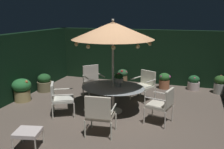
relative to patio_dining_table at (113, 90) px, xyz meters
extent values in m
cube|color=#67584D|center=(0.15, -0.31, -0.65)|extent=(7.42, 7.83, 0.02)
cube|color=black|center=(0.15, 3.45, 0.42)|extent=(7.42, 0.30, 2.13)
cube|color=black|center=(-3.41, -0.31, 0.42)|extent=(0.30, 7.83, 2.13)
cylinder|color=silver|center=(0.00, 0.00, -0.63)|extent=(0.54, 0.54, 0.03)
cylinder|color=silver|center=(0.00, 0.00, -0.28)|extent=(0.09, 0.09, 0.72)
ellipsoid|color=#A1ABAD|center=(0.00, 0.00, 0.09)|extent=(1.80, 1.51, 0.03)
cylinder|color=silver|center=(0.00, 0.00, 0.48)|extent=(0.06, 0.06, 2.24)
cone|color=tan|center=(0.00, 0.00, 1.67)|extent=(2.23, 2.23, 0.46)
sphere|color=silver|center=(0.00, 0.00, 1.94)|extent=(0.07, 0.07, 0.07)
sphere|color=#F9DB8C|center=(1.00, 0.04, 1.35)|extent=(0.10, 0.10, 0.10)
sphere|color=#F9DB8C|center=(0.83, 0.55, 1.35)|extent=(0.10, 0.10, 0.10)
sphere|color=#F9DB8C|center=(0.29, 0.95, 1.35)|extent=(0.10, 0.10, 0.10)
sphere|color=#F9DB8C|center=(-0.27, 0.96, 1.35)|extent=(0.10, 0.10, 0.10)
sphere|color=#F9DB8C|center=(-0.79, 0.61, 1.35)|extent=(0.10, 0.10, 0.10)
sphere|color=#F9DB8C|center=(-1.00, -0.02, 1.35)|extent=(0.10, 0.10, 0.10)
sphere|color=#F9DB8C|center=(-0.79, -0.60, 1.35)|extent=(0.10, 0.10, 0.10)
sphere|color=#F9DB8C|center=(-0.31, -0.95, 1.35)|extent=(0.10, 0.10, 0.10)
sphere|color=#F9DB8C|center=(0.32, -0.95, 1.35)|extent=(0.10, 0.10, 0.10)
sphere|color=#F9DB8C|center=(0.82, -0.57, 1.35)|extent=(0.10, 0.10, 0.10)
cylinder|color=silver|center=(0.14, 0.12, 0.17)|extent=(0.12, 0.12, 0.12)
cylinder|color=silver|center=(0.14, 0.12, 0.28)|extent=(0.26, 0.26, 0.11)
ellipsoid|color=#16461D|center=(0.14, 0.12, 0.39)|extent=(0.25, 0.25, 0.15)
sphere|color=#EA516E|center=(0.14, 0.12, 0.45)|extent=(0.09, 0.09, 0.09)
cylinder|color=silver|center=(-0.18, -1.15, -0.43)|extent=(0.04, 0.04, 0.43)
cylinder|color=silver|center=(0.43, -1.08, -0.43)|extent=(0.04, 0.04, 0.43)
cylinder|color=silver|center=(-0.12, -1.68, -0.43)|extent=(0.04, 0.04, 0.43)
cylinder|color=silver|center=(0.49, -1.61, -0.43)|extent=(0.04, 0.04, 0.43)
cube|color=beige|center=(0.15, -1.38, -0.18)|extent=(0.65, 0.59, 0.07)
cube|color=beige|center=(0.18, -1.63, 0.11)|extent=(0.58, 0.12, 0.51)
cylinder|color=silver|center=(-0.15, -1.42, 0.03)|extent=(0.09, 0.51, 0.04)
cylinder|color=silver|center=(0.46, -1.35, 0.03)|extent=(0.09, 0.51, 0.04)
cylinder|color=silver|center=(1.01, -0.53, -0.42)|extent=(0.04, 0.04, 0.44)
cylinder|color=silver|center=(1.14, -0.02, -0.42)|extent=(0.04, 0.04, 0.44)
cylinder|color=silver|center=(1.55, -0.67, -0.42)|extent=(0.04, 0.04, 0.44)
cylinder|color=silver|center=(1.68, -0.16, -0.42)|extent=(0.04, 0.04, 0.44)
cube|color=silver|center=(1.35, -0.34, -0.17)|extent=(0.66, 0.64, 0.07)
cube|color=silver|center=(1.61, -0.41, 0.08)|extent=(0.18, 0.51, 0.44)
cylinder|color=silver|center=(1.28, -0.60, 0.08)|extent=(0.53, 0.17, 0.04)
cylinder|color=silver|center=(1.41, -0.09, 0.08)|extent=(0.53, 0.17, 0.04)
cylinder|color=silver|center=(0.76, 0.87, -0.44)|extent=(0.04, 0.04, 0.42)
cylinder|color=silver|center=(0.23, 1.13, -0.44)|extent=(0.04, 0.04, 0.42)
cylinder|color=silver|center=(1.00, 1.36, -0.44)|extent=(0.04, 0.04, 0.42)
cylinder|color=silver|center=(0.47, 1.62, -0.44)|extent=(0.04, 0.04, 0.42)
cube|color=silver|center=(0.62, 1.25, -0.19)|extent=(0.75, 0.73, 0.07)
cube|color=silver|center=(0.73, 1.48, 0.07)|extent=(0.53, 0.30, 0.45)
cylinder|color=silver|center=(0.88, 1.12, 0.05)|extent=(0.26, 0.49, 0.04)
cylinder|color=silver|center=(0.35, 1.38, 0.05)|extent=(0.26, 0.49, 0.04)
cylinder|color=silver|center=(-0.59, 0.99, -0.41)|extent=(0.04, 0.04, 0.46)
cylinder|color=silver|center=(-1.00, 0.59, -0.41)|extent=(0.04, 0.04, 0.46)
cylinder|color=silver|center=(-0.98, 1.37, -0.41)|extent=(0.04, 0.04, 0.46)
cylinder|color=silver|center=(-1.38, 0.97, -0.41)|extent=(0.04, 0.04, 0.46)
cube|color=silver|center=(-0.99, 0.98, -0.15)|extent=(0.77, 0.77, 0.07)
cube|color=silver|center=(-1.17, 1.16, 0.15)|extent=(0.43, 0.43, 0.53)
cylinder|color=silver|center=(-0.79, 1.18, 0.09)|extent=(0.39, 0.39, 0.04)
cylinder|color=silver|center=(-1.19, 0.78, 0.09)|extent=(0.39, 0.39, 0.04)
cylinder|color=silver|center=(-1.10, -0.27, -0.43)|extent=(0.04, 0.04, 0.42)
cylinder|color=silver|center=(-0.85, -0.76, -0.43)|extent=(0.04, 0.04, 0.42)
cylinder|color=silver|center=(-1.61, -0.54, -0.43)|extent=(0.04, 0.04, 0.42)
cylinder|color=silver|center=(-1.36, -1.02, -0.43)|extent=(0.04, 0.04, 0.42)
cube|color=silver|center=(-1.23, -0.65, -0.19)|extent=(0.74, 0.73, 0.07)
cube|color=silver|center=(-1.47, -0.78, 0.06)|extent=(0.30, 0.49, 0.43)
cylinder|color=silver|center=(-1.36, -0.41, 0.03)|extent=(0.50, 0.29, 0.04)
cylinder|color=silver|center=(-1.10, -0.89, 0.03)|extent=(0.50, 0.29, 0.04)
cylinder|color=silver|center=(-1.34, -2.30, -0.48)|extent=(0.03, 0.03, 0.33)
cylinder|color=silver|center=(-0.87, -2.20, -0.48)|extent=(0.03, 0.03, 0.33)
cylinder|color=silver|center=(-1.24, -2.73, -0.48)|extent=(0.03, 0.03, 0.33)
cylinder|color=silver|center=(-0.78, -2.62, -0.48)|extent=(0.03, 0.03, 0.33)
cube|color=silver|center=(-1.06, -2.46, -0.28)|extent=(0.60, 0.57, 0.08)
cylinder|color=#7B714F|center=(-2.95, 1.06, -0.47)|extent=(0.52, 0.52, 0.35)
ellipsoid|color=#265C2C|center=(-2.95, 1.06, -0.16)|extent=(0.47, 0.47, 0.33)
sphere|color=#D63C3C|center=(-2.83, 1.09, -0.12)|extent=(0.07, 0.07, 0.07)
sphere|color=red|center=(-3.04, 1.15, -0.08)|extent=(0.07, 0.07, 0.07)
sphere|color=#DD2144|center=(-3.07, 0.93, -0.14)|extent=(0.08, 0.08, 0.08)
cylinder|color=#AB6644|center=(1.13, 2.76, -0.48)|extent=(0.39, 0.39, 0.33)
ellipsoid|color=#2F6E30|center=(1.13, 2.76, -0.20)|extent=(0.42, 0.42, 0.29)
sphere|color=#BA458D|center=(1.31, 2.74, -0.18)|extent=(0.11, 0.11, 0.11)
sphere|color=#AF337A|center=(1.09, 2.89, -0.18)|extent=(0.07, 0.07, 0.07)
sphere|color=#B02D85|center=(1.04, 2.64, -0.17)|extent=(0.11, 0.11, 0.11)
cylinder|color=olive|center=(-0.55, 2.98, -0.49)|extent=(0.37, 0.37, 0.31)
ellipsoid|color=#2B5834|center=(-0.55, 2.98, -0.22)|extent=(0.41, 0.41, 0.29)
sphere|color=#C12443|center=(-0.40, 2.94, -0.16)|extent=(0.08, 0.08, 0.08)
sphere|color=red|center=(-0.58, 3.13, -0.14)|extent=(0.06, 0.06, 0.06)
sphere|color=#C63442|center=(-0.69, 3.01, -0.18)|extent=(0.07, 0.07, 0.07)
sphere|color=red|center=(-0.55, 2.83, -0.12)|extent=(0.10, 0.10, 0.10)
cylinder|color=tan|center=(-3.05, -0.06, -0.46)|extent=(0.51, 0.51, 0.36)
ellipsoid|color=#2A7438|center=(-3.05, -0.06, -0.12)|extent=(0.61, 0.61, 0.42)
sphere|color=#E97F45|center=(-2.82, -0.10, 0.03)|extent=(0.09, 0.09, 0.09)
sphere|color=orange|center=(-3.09, 0.13, 0.00)|extent=(0.10, 0.10, 0.10)
sphere|color=orange|center=(-3.19, -0.07, -0.08)|extent=(0.10, 0.10, 0.10)
sphere|color=orange|center=(-3.01, -0.24, -0.05)|extent=(0.09, 0.09, 0.09)
cylinder|color=beige|center=(3.07, 2.78, -0.46)|extent=(0.44, 0.44, 0.37)
ellipsoid|color=#2D5A25|center=(3.07, 2.78, -0.15)|extent=(0.44, 0.44, 0.31)
sphere|color=#CF3745|center=(3.08, 2.93, -0.06)|extent=(0.10, 0.10, 0.10)
sphere|color=#DB3B3E|center=(2.99, 2.88, -0.11)|extent=(0.09, 0.09, 0.09)
sphere|color=red|center=(2.93, 2.71, -0.10)|extent=(0.07, 0.07, 0.07)
sphere|color=#D31F46|center=(3.15, 2.64, -0.14)|extent=(0.10, 0.10, 0.10)
cylinder|color=beige|center=(2.18, 2.95, -0.50)|extent=(0.43, 0.43, 0.29)
ellipsoid|color=#246032|center=(2.18, 2.95, -0.24)|extent=(0.40, 0.40, 0.28)
sphere|color=#DA4B7E|center=(2.27, 2.92, -0.19)|extent=(0.10, 0.10, 0.10)
sphere|color=#E0536C|center=(2.22, 3.07, -0.16)|extent=(0.06, 0.06, 0.06)
sphere|color=#ED5479|center=(2.06, 3.04, -0.22)|extent=(0.07, 0.07, 0.07)
sphere|color=#E9466D|center=(2.10, 2.87, -0.24)|extent=(0.08, 0.08, 0.08)
sphere|color=#D7526E|center=(2.20, 2.80, -0.16)|extent=(0.07, 0.07, 0.07)
camera|label=1|loc=(2.08, -6.39, 2.14)|focal=39.96mm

